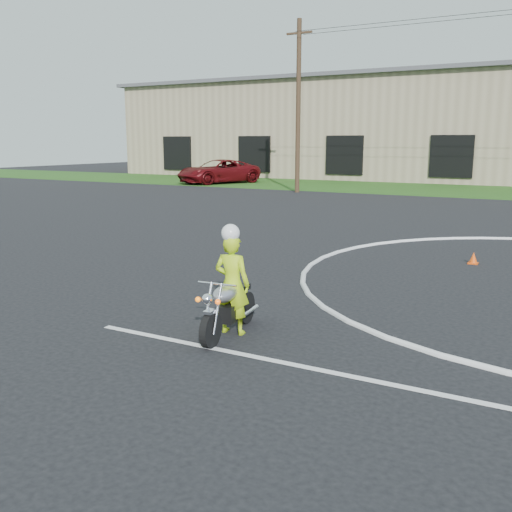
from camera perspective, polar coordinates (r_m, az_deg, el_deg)
The scene contains 4 objects.
primary_motorcycle at distance 9.04m, azimuth -2.79°, elevation -5.12°, with size 0.64×1.82×0.96m.
rider_primary_grp at distance 9.05m, azimuth -2.41°, elevation -2.53°, with size 0.62×0.44×1.78m.
pickup_grp at distance 42.54m, azimuth -3.81°, elevation 8.43°, with size 5.12×6.88×1.74m.
warehouse at distance 53.70m, azimuth 9.88°, elevation 12.41°, with size 41.00×17.00×8.30m.
Camera 1 is at (-0.46, -10.75, 3.03)m, focal length 40.00 mm.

